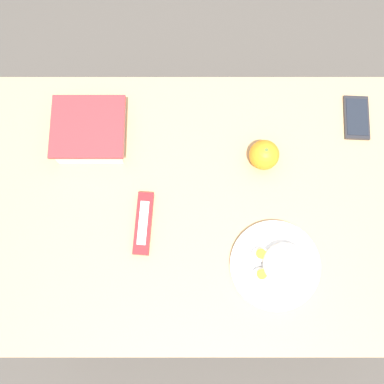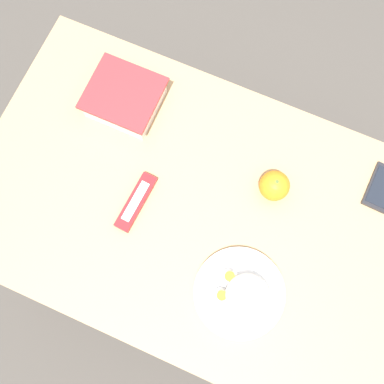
% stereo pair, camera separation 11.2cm
% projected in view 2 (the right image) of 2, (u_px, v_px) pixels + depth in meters
% --- Properties ---
extents(ground_plane, '(10.00, 10.00, 0.00)m').
position_uv_depth(ground_plane, '(206.00, 252.00, 1.87)').
color(ground_plane, '#4C4742').
extents(table, '(1.26, 0.72, 0.77)m').
position_uv_depth(table, '(214.00, 223.00, 1.21)').
color(table, tan).
rests_on(table, ground_plane).
extents(food_container, '(0.19, 0.17, 0.07)m').
position_uv_depth(food_container, '(125.00, 99.00, 1.18)').
color(food_container, white).
rests_on(food_container, table).
extents(orange_fruit, '(0.08, 0.08, 0.08)m').
position_uv_depth(orange_fruit, '(274.00, 186.00, 1.11)').
color(orange_fruit, orange).
rests_on(orange_fruit, table).
extents(rice_plate, '(0.22, 0.22, 0.07)m').
position_uv_depth(rice_plate, '(242.00, 294.00, 1.06)').
color(rice_plate, white).
rests_on(rice_plate, table).
extents(candy_bar, '(0.05, 0.16, 0.02)m').
position_uv_depth(candy_bar, '(136.00, 202.00, 1.13)').
color(candy_bar, red).
rests_on(candy_bar, table).
extents(cell_phone, '(0.07, 0.13, 0.01)m').
position_uv_depth(cell_phone, '(382.00, 188.00, 1.15)').
color(cell_phone, '#232328').
rests_on(cell_phone, table).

